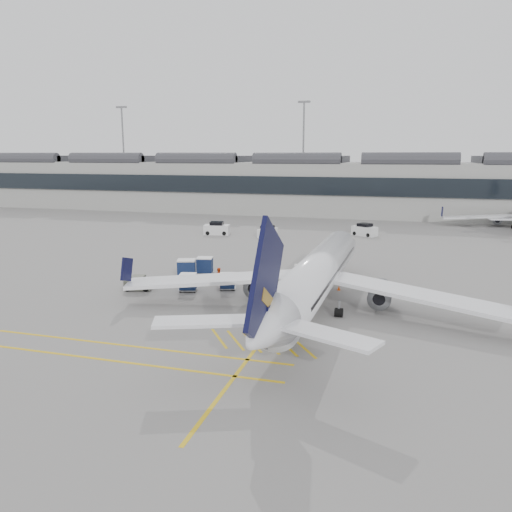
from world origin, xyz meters
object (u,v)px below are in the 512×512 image
(baggage_cart_a, at_px, (205,265))
(ramp_agent_a, at_px, (276,279))
(belt_loader, at_px, (307,273))
(ramp_agent_b, at_px, (219,276))
(pushback_tug, at_px, (139,283))
(airliner_main, at_px, (315,276))

(baggage_cart_a, height_order, ramp_agent_a, ramp_agent_a)
(ramp_agent_a, bearing_deg, belt_loader, 33.40)
(ramp_agent_a, bearing_deg, ramp_agent_b, 146.56)
(ramp_agent_b, bearing_deg, baggage_cart_a, -65.35)
(baggage_cart_a, relative_size, pushback_tug, 0.75)
(belt_loader, height_order, pushback_tug, belt_loader)
(pushback_tug, bearing_deg, belt_loader, 19.73)
(baggage_cart_a, bearing_deg, ramp_agent_b, -64.16)
(airliner_main, xyz_separation_m, baggage_cart_a, (-13.39, 8.75, -1.80))
(airliner_main, relative_size, ramp_agent_b, 20.42)
(pushback_tug, bearing_deg, baggage_cart_a, 51.88)
(belt_loader, bearing_deg, airliner_main, -86.61)
(baggage_cart_a, distance_m, pushback_tug, 8.46)
(belt_loader, relative_size, baggage_cart_a, 2.16)
(ramp_agent_b, relative_size, pushback_tug, 0.65)
(belt_loader, bearing_deg, ramp_agent_a, -122.49)
(baggage_cart_a, relative_size, ramp_agent_b, 1.16)
(pushback_tug, bearing_deg, ramp_agent_b, 17.00)
(airliner_main, xyz_separation_m, belt_loader, (-2.52, 10.16, -2.29))
(airliner_main, relative_size, ramp_agent_a, 18.22)
(airliner_main, distance_m, ramp_agent_a, 7.03)
(belt_loader, xyz_separation_m, pushback_tug, (-14.61, -8.99, 0.10))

